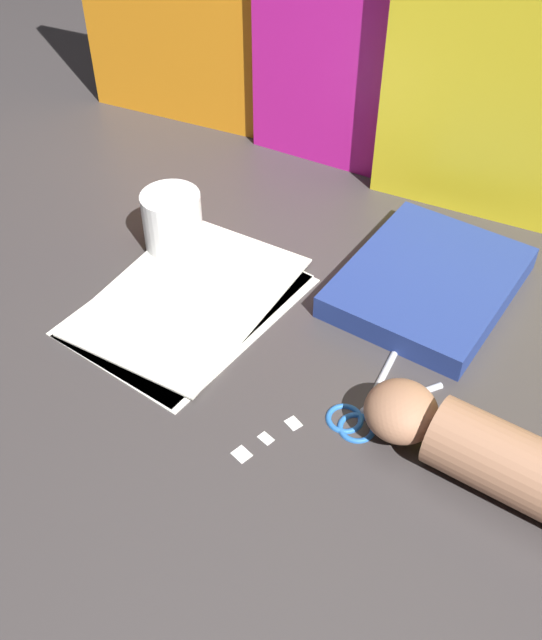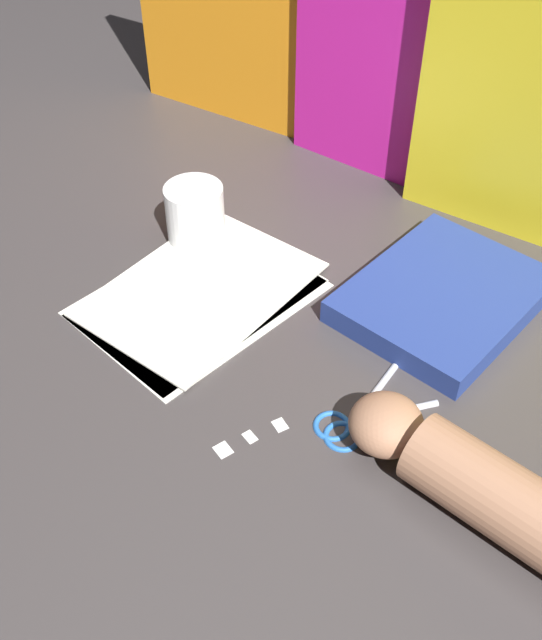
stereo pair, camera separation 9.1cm
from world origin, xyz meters
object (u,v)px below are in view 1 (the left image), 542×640
scissors (367,408)px  mug (173,223)px  book_closed (429,282)px  paper_stack (188,302)px  hand_forearm (518,468)px

scissors → mug: mug is taller
book_closed → scissors: 0.24m
book_closed → mug: mug is taller
paper_stack → mug: 0.13m
hand_forearm → book_closed: bearing=128.6°
hand_forearm → mug: bearing=165.1°
book_closed → hand_forearm: (0.20, -0.26, 0.02)m
book_closed → paper_stack: bearing=-143.6°
paper_stack → hand_forearm: size_ratio=0.94×
scissors → hand_forearm: hand_forearm is taller
mug → scissors: bearing=-19.0°
paper_stack → mug: size_ratio=3.46×
book_closed → hand_forearm: size_ratio=0.80×
paper_stack → hand_forearm: (0.47, -0.06, 0.04)m
book_closed → hand_forearm: 0.33m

